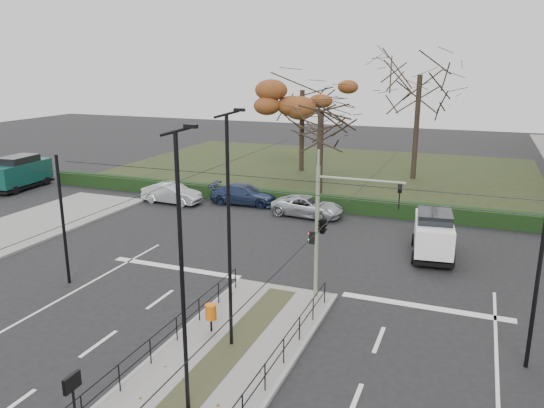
{
  "coord_description": "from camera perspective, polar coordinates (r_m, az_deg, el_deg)",
  "views": [
    {
      "loc": [
        7.43,
        -15.74,
        9.82
      ],
      "look_at": [
        -1.73,
        7.61,
        3.15
      ],
      "focal_mm": 35.0,
      "sensor_mm": 36.0,
      "label": 1
    }
  ],
  "objects": [
    {
      "name": "median_railing",
      "position": [
        17.49,
        -7.23,
        -15.59
      ],
      "size": [
        4.14,
        13.24,
        0.92
      ],
      "color": "black",
      "rests_on": "median_island"
    },
    {
      "name": "hedge",
      "position": [
        38.03,
        0.05,
        0.72
      ],
      "size": [
        38.0,
        1.0,
        1.0
      ],
      "primitive_type": "cube",
      "color": "black",
      "rests_on": "ground"
    },
    {
      "name": "bare_tree_center",
      "position": [
        46.87,
        15.59,
        12.48
      ],
      "size": [
        8.43,
        8.43,
        11.71
      ],
      "color": "black",
      "rests_on": "park"
    },
    {
      "name": "parked_car_third",
      "position": [
        38.06,
        -2.98,
        1.05
      ],
      "size": [
        5.07,
        2.27,
        1.45
      ],
      "primitive_type": "imported",
      "rotation": [
        0.0,
        0.0,
        1.62
      ],
      "color": "#202D4C",
      "rests_on": "ground"
    },
    {
      "name": "streetlamp_median_far",
      "position": [
        17.86,
        -4.6,
        -2.91
      ],
      "size": [
        0.69,
        0.14,
        8.32
      ],
      "color": "black",
      "rests_on": "median_island"
    },
    {
      "name": "median_island",
      "position": [
        18.04,
        -6.98,
        -17.93
      ],
      "size": [
        4.4,
        15.0,
        0.14
      ],
      "primitive_type": "cube",
      "color": "slate",
      "rests_on": "ground"
    },
    {
      "name": "park",
      "position": [
        50.54,
        5.61,
        3.68
      ],
      "size": [
        38.0,
        26.0,
        0.1
      ],
      "primitive_type": "cube",
      "color": "black",
      "rests_on": "ground"
    },
    {
      "name": "litter_bin",
      "position": [
        20.12,
        -6.6,
        -11.5
      ],
      "size": [
        0.42,
        0.42,
        1.07
      ],
      "color": "black",
      "rests_on": "median_island"
    },
    {
      "name": "info_panel",
      "position": [
        15.0,
        -20.65,
        -18.31
      ],
      "size": [
        0.12,
        0.56,
        2.16
      ],
      "color": "black",
      "rests_on": "median_island"
    },
    {
      "name": "white_van",
      "position": [
        28.94,
        16.96,
        -2.98
      ],
      "size": [
        2.49,
        4.7,
        2.41
      ],
      "color": "white",
      "rests_on": "ground"
    },
    {
      "name": "streetlamp_median_near",
      "position": [
        14.59,
        -9.61,
        -7.45
      ],
      "size": [
        0.69,
        0.14,
        8.23
      ],
      "color": "black",
      "rests_on": "median_island"
    },
    {
      "name": "rust_tree",
      "position": [
        48.92,
        3.29,
        12.13
      ],
      "size": [
        8.72,
        8.72,
        9.71
      ],
      "color": "black",
      "rests_on": "park"
    },
    {
      "name": "traffic_light",
      "position": [
        21.94,
        5.69,
        -2.06
      ],
      "size": [
        3.86,
        2.21,
        5.68
      ],
      "color": "gray",
      "rests_on": "median_island"
    },
    {
      "name": "bare_tree_near",
      "position": [
        37.8,
        5.27,
        9.3
      ],
      "size": [
        6.09,
        6.09,
        8.72
      ],
      "color": "black",
      "rests_on": "park"
    },
    {
      "name": "green_van",
      "position": [
        47.1,
        -25.49,
        3.12
      ],
      "size": [
        2.53,
        5.59,
        2.68
      ],
      "color": "#0C3933",
      "rests_on": "ground"
    },
    {
      "name": "ground",
      "position": [
        19.98,
        -3.47,
        -14.56
      ],
      "size": [
        140.0,
        140.0,
        0.0
      ],
      "primitive_type": "plane",
      "color": "black",
      "rests_on": "ground"
    },
    {
      "name": "catenary",
      "position": [
        19.93,
        -1.67,
        -3.83
      ],
      "size": [
        20.0,
        34.0,
        6.0
      ],
      "color": "black",
      "rests_on": "ground"
    },
    {
      "name": "parked_car_fourth",
      "position": [
        35.1,
        3.86,
        -0.26
      ],
      "size": [
        4.96,
        2.67,
        1.32
      ],
      "primitive_type": "imported",
      "rotation": [
        0.0,
        0.0,
        1.47
      ],
      "color": "#AFB3B7",
      "rests_on": "ground"
    },
    {
      "name": "parked_car_second",
      "position": [
        38.95,
        -10.71,
        1.13
      ],
      "size": [
        4.47,
        1.71,
        1.45
      ],
      "primitive_type": "imported",
      "rotation": [
        0.0,
        0.0,
        1.53
      ],
      "color": "#AFB3B7",
      "rests_on": "ground"
    }
  ]
}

